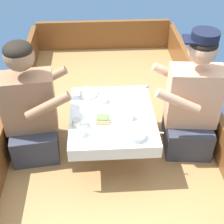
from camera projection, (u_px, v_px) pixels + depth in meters
The scene contains 23 objects.
ground_plane at pixel (112, 171), 2.90m from camera, with size 60.00×60.00×0.00m, color navy.
boat_deck at pixel (112, 158), 2.80m from camera, with size 1.79×3.70×0.34m, color #A87F4C.
gunwale_port at pixel (6, 135), 2.55m from camera, with size 0.06×3.70×0.32m, color brown.
gunwale_starboard at pixel (214, 127), 2.63m from camera, with size 0.06×3.70×0.32m, color brown.
bow_coaming at pixel (103, 35), 4.00m from camera, with size 1.67×0.06×0.37m, color brown.
cockpit_table at pixel (112, 118), 2.43m from camera, with size 0.65×0.76×0.39m.
person_port at pixel (31, 111), 2.41m from camera, with size 0.56×0.49×0.98m.
person_starboard at pixel (191, 105), 2.45m from camera, with size 0.55×0.48×1.03m.
plate_sandwich at pixel (103, 122), 2.32m from camera, with size 0.21×0.21×0.01m.
plate_bread at pixel (134, 99), 2.55m from camera, with size 0.20×0.20×0.01m.
sandwich at pixel (103, 119), 2.30m from camera, with size 0.11×0.09×0.05m.
bowl_port_near at pixel (88, 93), 2.59m from camera, with size 0.15×0.15×0.04m.
bowl_starboard_near at pixel (136, 135), 2.18m from camera, with size 0.14×0.14×0.04m.
coffee_cup_port at pixel (103, 99), 2.51m from camera, with size 0.09×0.07×0.06m.
coffee_cup_starboard at pixel (129, 115), 2.34m from camera, with size 0.10×0.07×0.06m.
coffee_cup_center at pixel (82, 132), 2.20m from camera, with size 0.09×0.06×0.06m.
tin_can at pixel (77, 122), 2.28m from camera, with size 0.07×0.07×0.05m.
utensil_knife_starboard at pixel (147, 113), 2.41m from camera, with size 0.02×0.17×0.00m.
utensil_knife_port at pixel (88, 103), 2.51m from camera, with size 0.15×0.10×0.00m.
utensil_fork_starboard at pixel (143, 89), 2.67m from camera, with size 0.16×0.10×0.00m.
utensil_spoon_port at pixel (149, 114), 2.40m from camera, with size 0.04×0.17×0.01m.
utensil_spoon_starboard at pixel (148, 131), 2.24m from camera, with size 0.17×0.05×0.01m.
utensil_spoon_center at pixel (109, 90), 2.66m from camera, with size 0.16×0.08×0.01m.
Camera 1 is at (-0.11, -1.93, 2.23)m, focal length 50.00 mm.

